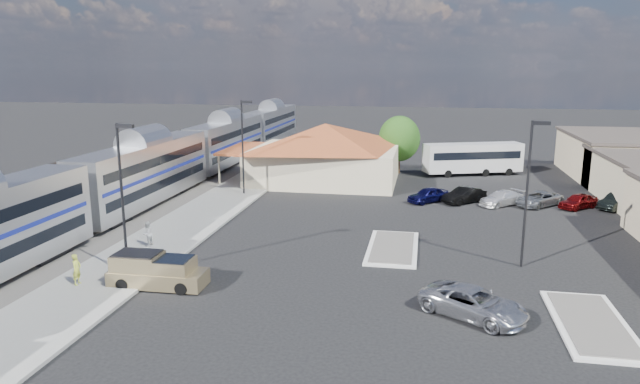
% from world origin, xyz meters
% --- Properties ---
extents(ground, '(280.00, 280.00, 0.00)m').
position_xyz_m(ground, '(0.00, 0.00, 0.00)').
color(ground, black).
rests_on(ground, ground).
extents(railbed, '(16.00, 100.00, 0.12)m').
position_xyz_m(railbed, '(-21.00, 8.00, 0.06)').
color(railbed, '#4C4944').
rests_on(railbed, ground).
extents(platform, '(5.50, 92.00, 0.18)m').
position_xyz_m(platform, '(-12.00, 6.00, 0.09)').
color(platform, gray).
rests_on(platform, ground).
extents(passenger_train, '(3.00, 104.00, 5.55)m').
position_xyz_m(passenger_train, '(-18.00, 10.36, 2.87)').
color(passenger_train, silver).
rests_on(passenger_train, ground).
extents(freight_cars, '(2.80, 46.00, 4.00)m').
position_xyz_m(freight_cars, '(-24.00, 2.95, 1.93)').
color(freight_cars, black).
rests_on(freight_cars, ground).
extents(station_depot, '(18.35, 12.24, 6.20)m').
position_xyz_m(station_depot, '(-4.56, 24.00, 3.13)').
color(station_depot, '#C4B68F').
rests_on(station_depot, ground).
extents(traffic_island_south, '(3.30, 7.50, 0.21)m').
position_xyz_m(traffic_island_south, '(4.00, 2.00, 0.10)').
color(traffic_island_south, silver).
rests_on(traffic_island_south, ground).
extents(traffic_island_north, '(3.30, 7.50, 0.21)m').
position_xyz_m(traffic_island_north, '(14.00, -8.00, 0.10)').
color(traffic_island_north, silver).
rests_on(traffic_island_north, ground).
extents(lamp_plat_s, '(1.08, 0.25, 9.00)m').
position_xyz_m(lamp_plat_s, '(-10.90, -6.00, 5.34)').
color(lamp_plat_s, black).
rests_on(lamp_plat_s, ground).
extents(lamp_plat_n, '(1.08, 0.25, 9.00)m').
position_xyz_m(lamp_plat_n, '(-10.90, 16.00, 5.34)').
color(lamp_plat_n, black).
rests_on(lamp_plat_n, ground).
extents(lamp_lot, '(1.08, 0.25, 9.00)m').
position_xyz_m(lamp_lot, '(12.10, 0.00, 5.34)').
color(lamp_lot, black).
rests_on(lamp_lot, ground).
extents(tree_depot, '(4.71, 4.71, 6.63)m').
position_xyz_m(tree_depot, '(3.00, 30.00, 4.02)').
color(tree_depot, '#382314').
rests_on(tree_depot, ground).
extents(pickup_truck, '(5.38, 2.07, 1.85)m').
position_xyz_m(pickup_truck, '(-8.50, -7.14, 0.88)').
color(pickup_truck, '#99865E').
rests_on(pickup_truck, ground).
extents(suv, '(5.82, 4.95, 1.48)m').
position_xyz_m(suv, '(8.52, -8.04, 0.74)').
color(suv, '#B0B2B9').
rests_on(suv, ground).
extents(coach_bus, '(11.28, 6.09, 3.57)m').
position_xyz_m(coach_bus, '(11.28, 30.69, 2.06)').
color(coach_bus, white).
rests_on(coach_bus, ground).
extents(person_a, '(0.45, 0.66, 1.76)m').
position_xyz_m(person_a, '(-12.91, -8.04, 1.06)').
color(person_a, '#D0DD45').
rests_on(person_a, platform).
extents(person_b, '(0.80, 0.94, 1.70)m').
position_xyz_m(person_b, '(-12.33, -0.87, 1.03)').
color(person_b, silver).
rests_on(person_b, platform).
extents(parked_car_a, '(4.06, 3.90, 1.37)m').
position_xyz_m(parked_car_a, '(6.34, 16.20, 0.68)').
color(parked_car_a, '#0B0B3A').
rests_on(parked_car_a, ground).
extents(parked_car_b, '(4.21, 4.05, 1.43)m').
position_xyz_m(parked_car_b, '(9.54, 16.50, 0.71)').
color(parked_car_b, black).
rests_on(parked_car_b, ground).
extents(parked_car_c, '(4.52, 4.27, 1.28)m').
position_xyz_m(parked_car_c, '(12.74, 16.20, 0.64)').
color(parked_car_c, silver).
rests_on(parked_car_c, ground).
extents(parked_car_d, '(4.90, 4.81, 1.31)m').
position_xyz_m(parked_car_d, '(15.94, 16.50, 0.65)').
color(parked_car_d, gray).
rests_on(parked_car_d, ground).
extents(parked_car_e, '(3.92, 3.69, 1.31)m').
position_xyz_m(parked_car_e, '(19.14, 16.20, 0.66)').
color(parked_car_e, maroon).
rests_on(parked_car_e, ground).
extents(parked_car_f, '(3.90, 4.01, 1.37)m').
position_xyz_m(parked_car_f, '(22.34, 16.50, 0.68)').
color(parked_car_f, black).
rests_on(parked_car_f, ground).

